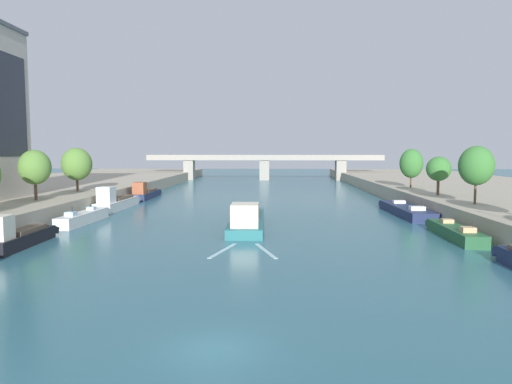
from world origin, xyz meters
The scene contains 17 objects.
ground_plane centered at (0.00, 0.00, 0.00)m, with size 400.00×400.00×0.00m, color #2D6070.
quay_left centered at (-39.98, 55.00, 1.15)m, with size 36.00×170.00×2.30m, color #A89E89.
quay_right centered at (39.98, 55.00, 1.15)m, with size 36.00×170.00×2.30m, color #A89E89.
barge_midriver centered at (-0.38, 31.23, 0.92)m, with size 3.89×17.67×3.21m.
wake_behind_barge centered at (0.05, 19.51, 0.01)m, with size 5.60×5.92×0.03m.
moored_boat_left_near centered at (-19.66, 20.29, 0.94)m, with size 2.04×10.03×3.19m.
moored_boat_left_far centered at (-19.66, 33.93, 0.66)m, with size 2.27×11.57×2.36m.
moored_boat_left_gap_after centered at (-20.32, 47.01, 1.04)m, with size 2.85×13.23×3.52m.
moored_boat_left_second centered at (-20.25, 62.09, 0.92)m, with size 2.75×12.93×3.12m.
moored_boat_right_upstream centered at (20.11, 26.15, 0.59)m, with size 2.54×11.67×2.22m.
moored_boat_right_midway centered at (20.05, 42.42, 0.61)m, with size 3.64×16.05×2.27m.
tree_left_end_of_row centered at (-27.07, 37.33, 6.39)m, with size 3.88×3.88×6.26m.
tree_left_midway centered at (-27.21, 49.86, 6.44)m, with size 4.51×4.51×6.61m.
tree_right_nearest centered at (25.69, 34.80, 6.74)m, with size 3.89×3.89×6.70m.
tree_right_midway centered at (25.34, 45.73, 5.94)m, with size 3.31×3.31×5.35m.
tree_right_far centered at (25.53, 58.99, 6.34)m, with size 3.80×3.80×6.47m.
bridge_far centered at (0.00, 114.85, 4.72)m, with size 67.96×4.40×7.28m.
Camera 1 is at (2.45, -18.67, 8.40)m, focal length 32.30 mm.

